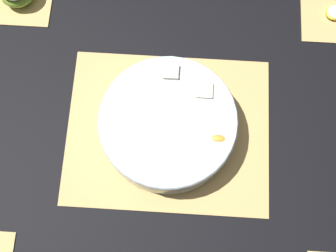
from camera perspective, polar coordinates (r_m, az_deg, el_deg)
ground_plane at (r=0.98m, az=-0.00°, el=-0.61°), size 6.00×6.00×0.00m
bamboo_mat_center at (r=0.98m, az=-0.00°, el=-0.56°), size 0.42×0.34×0.01m
coaster_mat_near_left at (r=1.15m, az=19.48°, el=12.72°), size 0.14×0.14×0.01m
fruit_salad_bowl at (r=0.94m, az=0.04°, el=0.27°), size 0.28×0.28×0.08m
banana_coin_single at (r=1.15m, az=19.60°, el=12.91°), size 0.04×0.04×0.01m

